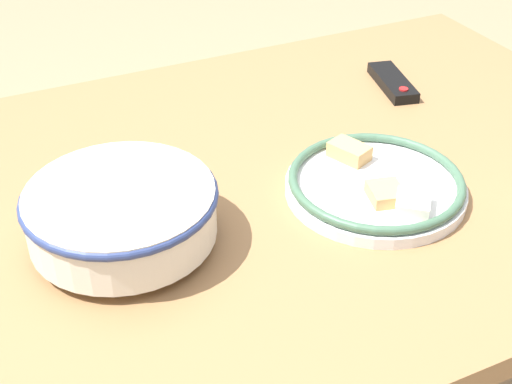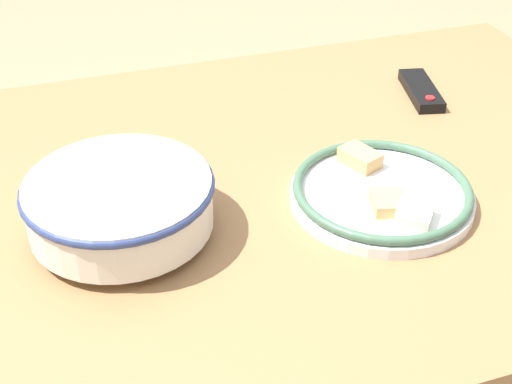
% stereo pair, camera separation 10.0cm
% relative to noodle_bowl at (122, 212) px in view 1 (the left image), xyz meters
% --- Properties ---
extents(dining_table, '(1.41, 0.91, 0.74)m').
position_rel_noodle_bowl_xyz_m(dining_table, '(0.23, 0.06, -0.13)').
color(dining_table, olive).
rests_on(dining_table, ground_plane).
extents(noodle_bowl, '(0.26, 0.26, 0.09)m').
position_rel_noodle_bowl_xyz_m(noodle_bowl, '(0.00, 0.00, 0.00)').
color(noodle_bowl, silver).
rests_on(noodle_bowl, dining_table).
extents(food_plate, '(0.27, 0.27, 0.04)m').
position_rel_noodle_bowl_xyz_m(food_plate, '(0.38, -0.05, -0.03)').
color(food_plate, white).
rests_on(food_plate, dining_table).
extents(tv_remote, '(0.08, 0.16, 0.02)m').
position_rel_noodle_bowl_xyz_m(tv_remote, '(0.61, 0.24, -0.04)').
color(tv_remote, black).
rests_on(tv_remote, dining_table).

